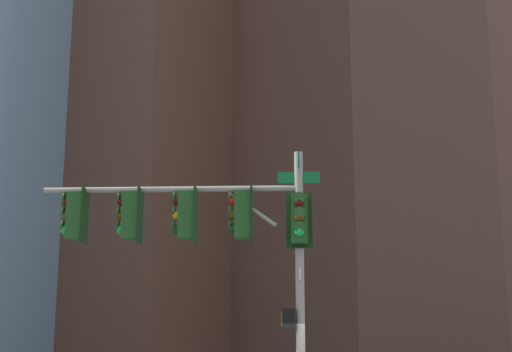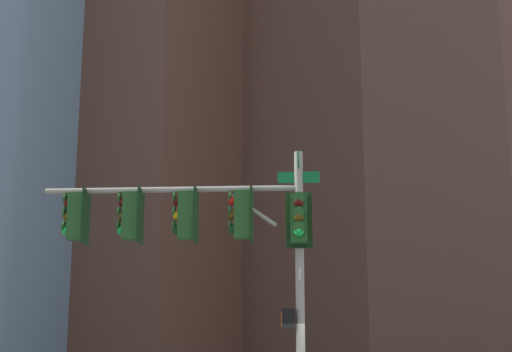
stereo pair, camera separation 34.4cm
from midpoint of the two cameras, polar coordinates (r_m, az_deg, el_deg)
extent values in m
cylinder|color=#9E998C|center=(15.79, 3.93, -8.96)|extent=(0.18, 0.18, 6.08)
cylinder|color=#9E998C|center=(16.32, -5.76, -1.02)|extent=(3.85, 3.99, 0.12)
cylinder|color=#9E998C|center=(16.04, 0.34, -2.52)|extent=(0.78, 0.81, 0.75)
cube|color=#0F6B33|center=(16.21, 3.79, 0.94)|extent=(0.89, 0.86, 0.24)
cube|color=#0F6B33|center=(16.14, 3.80, -0.10)|extent=(0.63, 0.66, 0.24)
cube|color=white|center=(15.82, 3.91, -7.35)|extent=(0.34, 0.33, 0.24)
cube|color=#1E4C1E|center=(16.03, -0.38, -2.91)|extent=(0.48, 0.48, 1.00)
cube|color=black|center=(16.02, 0.30, -2.90)|extent=(0.42, 0.41, 1.16)
sphere|color=red|center=(16.10, -1.11, -1.87)|extent=(0.20, 0.20, 0.20)
cylinder|color=#1E4C1E|center=(16.12, -1.34, -1.56)|extent=(0.19, 0.19, 0.23)
sphere|color=#4C330A|center=(16.05, -1.11, -2.92)|extent=(0.20, 0.20, 0.20)
cylinder|color=#1E4C1E|center=(16.07, -1.34, -2.61)|extent=(0.19, 0.19, 0.23)
sphere|color=#0A3819|center=(16.00, -1.12, -3.98)|extent=(0.20, 0.20, 0.20)
cylinder|color=#1E4C1E|center=(16.02, -1.35, -3.66)|extent=(0.19, 0.19, 0.23)
cube|color=#1E4C1E|center=(16.16, -4.56, -2.95)|extent=(0.48, 0.48, 1.00)
cube|color=black|center=(16.13, -3.89, -2.95)|extent=(0.42, 0.41, 1.16)
sphere|color=#470A07|center=(16.24, -5.26, -1.91)|extent=(0.20, 0.20, 0.20)
cylinder|color=#1E4C1E|center=(16.27, -5.48, -1.60)|extent=(0.19, 0.19, 0.23)
sphere|color=#F29E0C|center=(16.19, -5.28, -2.96)|extent=(0.20, 0.20, 0.20)
cylinder|color=#1E4C1E|center=(16.22, -5.50, -2.64)|extent=(0.19, 0.19, 0.23)
sphere|color=#0A3819|center=(16.14, -5.30, -4.00)|extent=(0.20, 0.20, 0.20)
cylinder|color=#1E4C1E|center=(16.17, -5.52, -3.69)|extent=(0.19, 0.19, 0.23)
cube|color=#1E4C1E|center=(16.37, -8.65, -2.97)|extent=(0.48, 0.48, 1.00)
cube|color=black|center=(16.33, -8.00, -2.97)|extent=(0.42, 0.41, 1.16)
sphere|color=#470A07|center=(16.47, -9.31, -1.95)|extent=(0.20, 0.20, 0.20)
cylinder|color=#1E4C1E|center=(16.50, -9.52, -1.64)|extent=(0.19, 0.19, 0.23)
sphere|color=#4C330A|center=(16.42, -9.35, -2.98)|extent=(0.20, 0.20, 0.20)
cylinder|color=#1E4C1E|center=(16.45, -9.56, -2.67)|extent=(0.19, 0.19, 0.23)
sphere|color=green|center=(16.37, -9.39, -4.01)|extent=(0.20, 0.20, 0.20)
cylinder|color=#1E4C1E|center=(16.40, -9.60, -3.70)|extent=(0.19, 0.19, 0.23)
cube|color=#1E4C1E|center=(16.67, -12.62, -2.98)|extent=(0.48, 0.48, 1.00)
cube|color=black|center=(16.62, -11.99, -2.98)|extent=(0.42, 0.41, 1.16)
sphere|color=#470A07|center=(16.78, -13.24, -1.97)|extent=(0.20, 0.20, 0.20)
cylinder|color=#1E4C1E|center=(16.81, -13.44, -1.67)|extent=(0.19, 0.19, 0.23)
sphere|color=#4C330A|center=(16.73, -13.29, -2.98)|extent=(0.20, 0.20, 0.20)
cylinder|color=#1E4C1E|center=(16.76, -13.49, -2.68)|extent=(0.19, 0.19, 0.23)
sphere|color=green|center=(16.68, -13.34, -4.00)|extent=(0.20, 0.20, 0.20)
cylinder|color=#1E4C1E|center=(16.71, -13.54, -3.69)|extent=(0.19, 0.19, 0.23)
cube|color=#1E4C1E|center=(15.68, 3.85, -3.18)|extent=(0.48, 0.48, 1.00)
cube|color=black|center=(15.87, 3.85, -3.29)|extent=(0.41, 0.42, 1.16)
sphere|color=#470A07|center=(15.53, 3.83, -1.97)|extent=(0.20, 0.20, 0.20)
cylinder|color=#1E4C1E|center=(15.48, 3.82, -1.59)|extent=(0.19, 0.19, 0.23)
sphere|color=#4C330A|center=(15.48, 3.85, -3.06)|extent=(0.20, 0.20, 0.20)
cylinder|color=#1E4C1E|center=(15.43, 3.84, -2.69)|extent=(0.19, 0.19, 0.23)
sphere|color=green|center=(15.43, 3.86, -4.16)|extent=(0.20, 0.20, 0.20)
cylinder|color=#1E4C1E|center=(15.38, 3.86, -3.79)|extent=(0.19, 0.19, 0.23)
cube|color=black|center=(15.77, 3.07, -10.57)|extent=(0.43, 0.43, 0.40)
cube|color=#EA5914|center=(15.77, 2.57, -10.58)|extent=(0.20, 0.19, 0.28)
cube|color=brown|center=(64.60, -7.07, 7.73)|extent=(27.57, 16.80, 48.81)
cube|color=#4C3328|center=(57.50, 5.00, 10.25)|extent=(20.65, 14.55, 48.69)
cube|color=brown|center=(74.52, 13.77, 3.40)|extent=(18.31, 18.75, 44.28)
camera|label=1|loc=(0.17, -89.39, -0.14)|focal=53.72mm
camera|label=2|loc=(0.17, 90.61, 0.14)|focal=53.72mm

